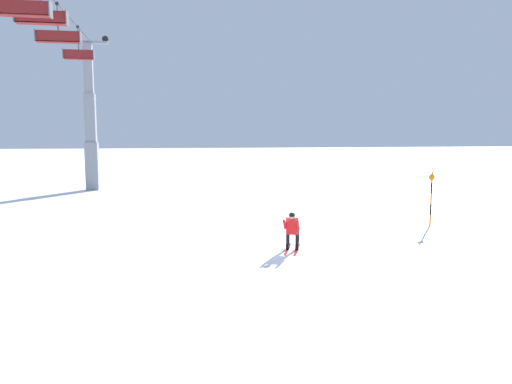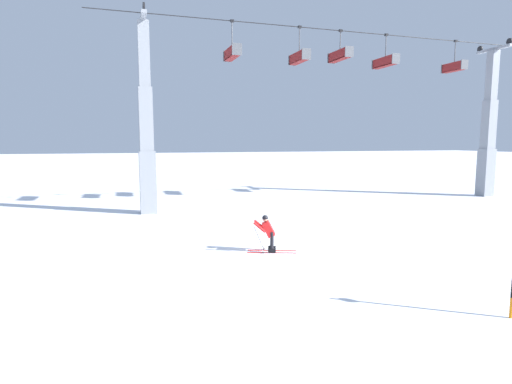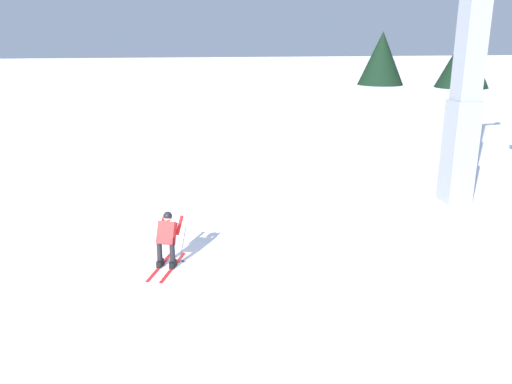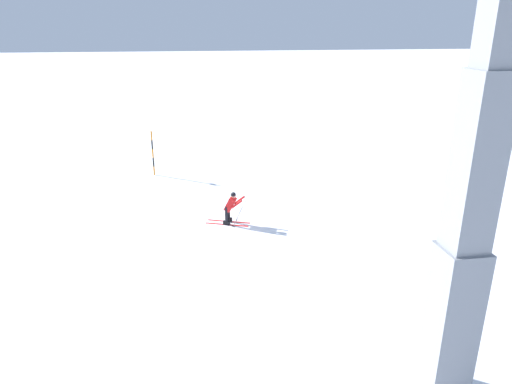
% 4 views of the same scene
% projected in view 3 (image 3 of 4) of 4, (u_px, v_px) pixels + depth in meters
% --- Properties ---
extents(ground_plane, '(260.00, 260.00, 0.00)m').
position_uv_depth(ground_plane, '(159.00, 279.00, 12.43)').
color(ground_plane, white).
extents(skier_carving_main, '(1.83, 1.07, 1.47)m').
position_uv_depth(skier_carving_main, '(167.00, 236.00, 12.97)').
color(skier_carving_main, red).
rests_on(skier_carving_main, ground_plane).
extents(lift_tower_near, '(0.88, 3.01, 10.98)m').
position_uv_depth(lift_tower_near, '(469.00, 68.00, 16.96)').
color(lift_tower_near, gray).
rests_on(lift_tower_near, ground_plane).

